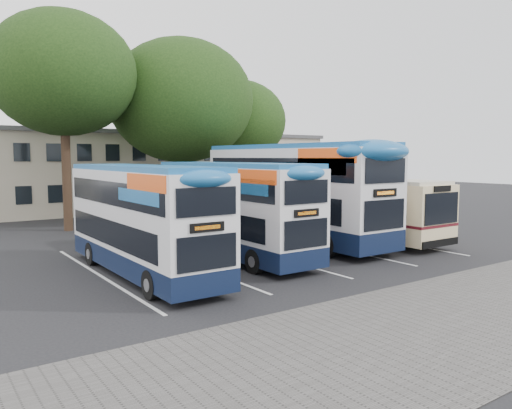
{
  "coord_description": "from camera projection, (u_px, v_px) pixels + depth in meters",
  "views": [
    {
      "loc": [
        -16.15,
        -12.41,
        4.2
      ],
      "look_at": [
        -3.99,
        5.0,
        2.17
      ],
      "focal_mm": 35.0,
      "sensor_mm": 36.0,
      "label": 1
    }
  ],
  "objects": [
    {
      "name": "ground",
      "position": [
        411.0,
        263.0,
        19.73
      ],
      "size": [
        120.0,
        120.0,
        0.0
      ],
      "primitive_type": "plane",
      "color": "black",
      "rests_on": "ground"
    },
    {
      "name": "paving_strip",
      "position": [
        508.0,
        301.0,
        14.51
      ],
      "size": [
        40.0,
        6.0,
        0.01
      ],
      "primitive_type": "cube",
      "color": "#595654",
      "rests_on": "ground"
    },
    {
      "name": "bay_lines",
      "position": [
        261.0,
        254.0,
        21.67
      ],
      "size": [
        14.12,
        11.0,
        0.01
      ],
      "color": "silver",
      "rests_on": "ground"
    },
    {
      "name": "depot_building",
      "position": [
        144.0,
        169.0,
        41.45
      ],
      "size": [
        32.4,
        8.4,
        6.2
      ],
      "color": "#B6AC92",
      "rests_on": "ground"
    },
    {
      "name": "lamp_post",
      "position": [
        251.0,
        146.0,
        38.96
      ],
      "size": [
        0.25,
        1.05,
        9.06
      ],
      "color": "gray",
      "rests_on": "ground"
    },
    {
      "name": "tree_left",
      "position": [
        63.0,
        74.0,
        27.67
      ],
      "size": [
        8.12,
        8.12,
        12.27
      ],
      "color": "black",
      "rests_on": "ground"
    },
    {
      "name": "tree_mid",
      "position": [
        181.0,
        101.0,
        32.56
      ],
      "size": [
        9.46,
        9.46,
        11.87
      ],
      "color": "black",
      "rests_on": "ground"
    },
    {
      "name": "tree_right",
      "position": [
        238.0,
        121.0,
        36.19
      ],
      "size": [
        7.01,
        7.01,
        9.76
      ],
      "color": "black",
      "rests_on": "ground"
    },
    {
      "name": "bus_dd_left",
      "position": [
        142.0,
        215.0,
        17.63
      ],
      "size": [
        2.27,
        9.38,
        3.9
      ],
      "color": "#0E1833",
      "rests_on": "ground"
    },
    {
      "name": "bus_dd_mid",
      "position": [
        232.0,
        205.0,
        20.91
      ],
      "size": [
        2.31,
        9.51,
        3.96
      ],
      "color": "#0E1833",
      "rests_on": "ground"
    },
    {
      "name": "bus_dd_right",
      "position": [
        292.0,
        189.0,
        24.45
      ],
      "size": [
        2.8,
        11.53,
        4.81
      ],
      "color": "#0E1833",
      "rests_on": "ground"
    },
    {
      "name": "bus_single",
      "position": [
        352.0,
        204.0,
        25.89
      ],
      "size": [
        2.67,
        10.48,
        3.13
      ],
      "color": "beige",
      "rests_on": "ground"
    }
  ]
}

